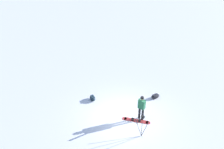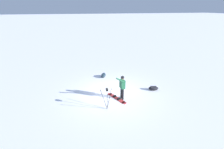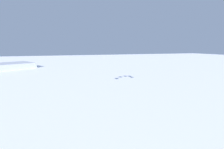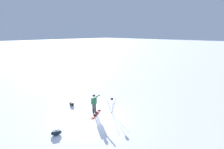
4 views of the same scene
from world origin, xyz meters
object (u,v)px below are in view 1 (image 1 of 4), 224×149
snowboarder (142,105)px  snowboard (136,120)px  camera_tripod (142,122)px  gear_bag_large (93,98)px  gear_bag_small (155,96)px

snowboarder → snowboard: (0.33, -0.11, -0.98)m
snowboard → camera_tripod: camera_tripod is taller
snowboarder → snowboard: snowboarder is taller
snowboard → gear_bag_large: 3.60m
gear_bag_large → camera_tripod: 4.69m
snowboarder → gear_bag_small: 2.77m
snowboard → snowboarder: bearing=162.2°
gear_bag_large → snowboard: bearing=93.0°
snowboarder → camera_tripod: size_ratio=1.21×
snowboard → gear_bag_small: bearing=-171.9°
gear_bag_small → gear_bag_large: bearing=-45.7°
gear_bag_large → gear_bag_small: bearing=134.3°
snowboard → gear_bag_small: size_ratio=2.08×
snowboarder → camera_tripod: (1.20, 0.87, -0.02)m
snowboard → camera_tripod: 1.63m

